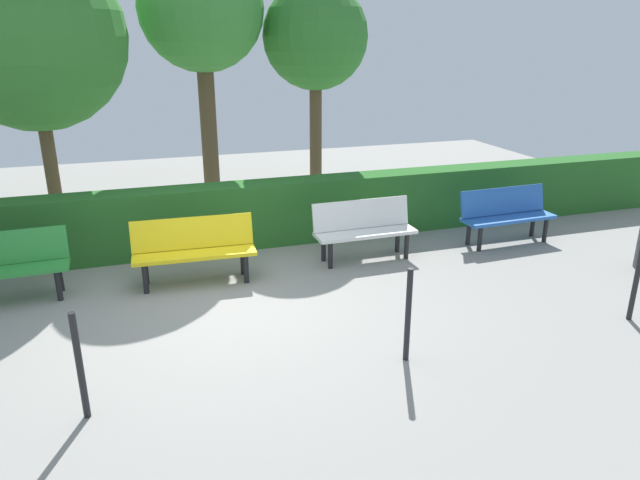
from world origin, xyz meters
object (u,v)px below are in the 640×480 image
(bench_blue, at_px, (506,213))
(tree_mid, at_px, (201,11))
(tree_near, at_px, (315,38))
(bench_white, at_px, (364,227))
(bench_yellow, at_px, (194,247))
(tree_far, at_px, (31,37))

(bench_blue, bearing_deg, tree_mid, -38.21)
(tree_near, bearing_deg, bench_blue, 125.89)
(bench_white, height_order, tree_mid, tree_mid)
(bench_yellow, xyz_separation_m, tree_mid, (-0.68, -3.11, 3.02))
(tree_far, bearing_deg, tree_near, -172.16)
(bench_yellow, bearing_deg, bench_blue, -176.37)
(bench_blue, relative_size, tree_near, 0.38)
(tree_mid, bearing_deg, tree_near, 179.62)
(bench_white, height_order, tree_far, tree_far)
(tree_near, distance_m, tree_mid, 2.03)
(tree_mid, bearing_deg, bench_white, 120.44)
(tree_near, relative_size, tree_far, 0.91)
(bench_white, bearing_deg, bench_blue, 178.80)
(bench_blue, relative_size, tree_far, 0.35)
(tree_far, bearing_deg, tree_mid, -166.00)
(bench_blue, bearing_deg, bench_yellow, -1.28)
(bench_yellow, height_order, tree_far, tree_far)
(bench_yellow, distance_m, tree_far, 4.06)
(bench_blue, bearing_deg, tree_far, -21.75)
(bench_white, relative_size, tree_far, 0.33)
(bench_blue, distance_m, tree_far, 7.62)
(bench_white, bearing_deg, bench_yellow, 1.92)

